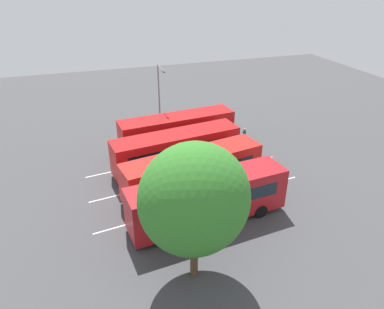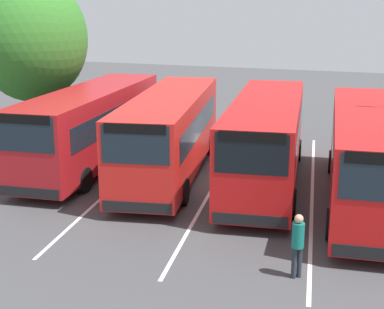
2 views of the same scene
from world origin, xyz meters
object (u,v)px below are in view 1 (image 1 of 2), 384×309
at_px(bus_center_right, 177,150).
at_px(pedestrian, 244,135).
at_px(bus_center_left, 194,171).
at_px(street_lamp, 160,96).
at_px(depot_tree, 194,200).
at_px(bus_far_left, 209,198).
at_px(bus_far_right, 178,131).

relative_size(bus_center_right, pedestrian, 6.46).
distance_m(bus_center_left, pedestrian, 9.90).
distance_m(bus_center_left, street_lamp, 11.74).
distance_m(street_lamp, depot_tree, 19.95).
bearing_deg(street_lamp, depot_tree, -9.80).
distance_m(bus_far_left, pedestrian, 12.75).
xyz_separation_m(bus_center_left, street_lamp, (0.23, 11.48, 2.42)).
relative_size(bus_center_left, street_lamp, 1.55).
height_order(bus_center_left, street_lamp, street_lamp).
height_order(bus_far_left, street_lamp, street_lamp).
height_order(bus_far_right, pedestrian, bus_far_right).
height_order(bus_far_left, depot_tree, depot_tree).
distance_m(bus_far_left, depot_tree, 6.19).
xyz_separation_m(bus_far_left, bus_center_left, (0.16, 3.72, 0.00)).
distance_m(bus_center_right, pedestrian, 8.06).
bearing_deg(depot_tree, bus_far_left, 60.32).
xyz_separation_m(bus_center_left, pedestrian, (7.45, 6.48, -0.78)).
bearing_deg(bus_far_right, pedestrian, -17.97).
distance_m(bus_far_right, pedestrian, 6.62).
height_order(pedestrian, depot_tree, depot_tree).
relative_size(bus_far_left, bus_center_left, 0.99).
xyz_separation_m(bus_far_left, bus_far_right, (1.19, 11.60, 0.00)).
relative_size(bus_center_left, depot_tree, 1.37).
relative_size(bus_far_right, depot_tree, 1.36).
height_order(bus_center_left, bus_center_right, same).
distance_m(bus_center_left, bus_center_right, 3.97).
relative_size(bus_far_left, bus_center_right, 1.00).
relative_size(bus_center_right, street_lamp, 1.54).
bearing_deg(bus_center_right, pedestrian, 10.69).
distance_m(bus_far_right, depot_tree, 16.88).
bearing_deg(depot_tree, street_lamp, 81.46).
bearing_deg(depot_tree, bus_center_right, 78.15).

